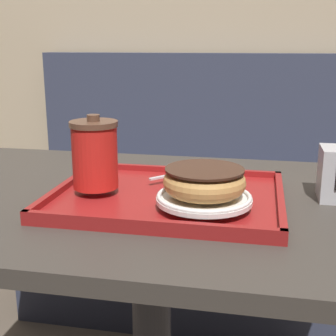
{
  "coord_description": "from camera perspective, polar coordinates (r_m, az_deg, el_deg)",
  "views": [
    {
      "loc": [
        0.2,
        -0.83,
        1.04
      ],
      "look_at": [
        0.04,
        -0.03,
        0.82
      ],
      "focal_mm": 50.0,
      "sensor_mm": 36.0,
      "label": 1
    }
  ],
  "objects": [
    {
      "name": "serving_tray",
      "position": [
        0.87,
        0.0,
        -3.61
      ],
      "size": [
        0.42,
        0.33,
        0.02
      ],
      "color": "maroon",
      "rests_on": "cafe_table"
    },
    {
      "name": "donut_chocolate_glazed",
      "position": [
        0.79,
        4.46,
        -1.61
      ],
      "size": [
        0.14,
        0.14,
        0.04
      ],
      "color": "tan",
      "rests_on": "plate_with_chocolate_donut"
    },
    {
      "name": "plate_with_chocolate_donut",
      "position": [
        0.79,
        4.42,
        -3.66
      ],
      "size": [
        0.16,
        0.16,
        0.01
      ],
      "color": "white",
      "rests_on": "serving_tray"
    },
    {
      "name": "booth_bench",
      "position": [
        1.85,
        8.4,
        -8.14
      ],
      "size": [
        1.63,
        0.44,
        1.0
      ],
      "color": "#33384C",
      "rests_on": "ground_plane"
    },
    {
      "name": "spoon",
      "position": [
        0.97,
        2.84,
        -0.26
      ],
      "size": [
        0.11,
        0.11,
        0.01
      ],
      "rotation": [
        0.0,
        0.0,
        0.81
      ],
      "color": "silver",
      "rests_on": "serving_tray"
    },
    {
      "name": "cafe_table",
      "position": [
        0.96,
        -2.06,
        -12.19
      ],
      "size": [
        1.06,
        0.66,
        0.75
      ],
      "color": "#38332D",
      "rests_on": "ground_plane"
    },
    {
      "name": "wall_behind",
      "position": [
        1.95,
        5.67,
        19.72
      ],
      "size": [
        8.0,
        0.05,
        2.4
      ],
      "color": "tan",
      "rests_on": "ground_plane"
    },
    {
      "name": "coffee_cup_front",
      "position": [
        0.87,
        -8.91,
        1.69
      ],
      "size": [
        0.09,
        0.09,
        0.14
      ],
      "color": "red",
      "rests_on": "serving_tray"
    }
  ]
}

